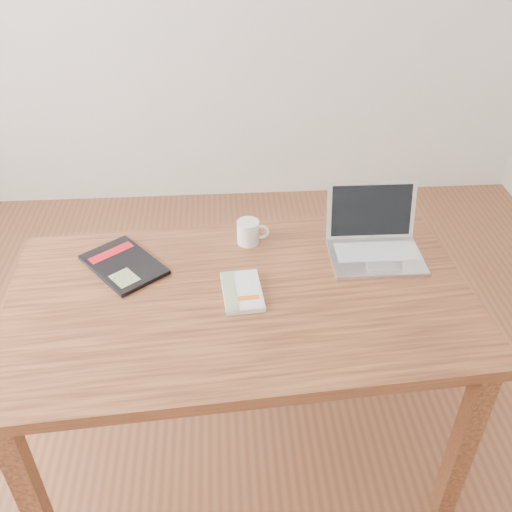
{
  "coord_description": "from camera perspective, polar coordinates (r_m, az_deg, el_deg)",
  "views": [
    {
      "loc": [
        0.12,
        -1.26,
        1.87
      ],
      "look_at": [
        0.21,
        0.13,
        0.85
      ],
      "focal_mm": 40.0,
      "sensor_mm": 36.0,
      "label": 1
    }
  ],
  "objects": [
    {
      "name": "room",
      "position": [
        1.37,
        -11.82,
        13.47
      ],
      "size": [
        4.04,
        4.04,
        2.7
      ],
      "color": "brown",
      "rests_on": "ground"
    },
    {
      "name": "desk",
      "position": [
        1.8,
        -1.47,
        -6.09
      ],
      "size": [
        1.46,
        0.9,
        0.75
      ],
      "rotation": [
        0.0,
        0.0,
        0.07
      ],
      "color": "brown",
      "rests_on": "ground"
    },
    {
      "name": "white_guidebook",
      "position": [
        1.74,
        -1.4,
        -3.58
      ],
      "size": [
        0.13,
        0.2,
        0.02
      ],
      "rotation": [
        0.0,
        0.0,
        0.07
      ],
      "color": "silver",
      "rests_on": "desk"
    },
    {
      "name": "black_guidebook",
      "position": [
        1.89,
        -13.1,
        -0.84
      ],
      "size": [
        0.31,
        0.32,
        0.01
      ],
      "rotation": [
        0.0,
        0.0,
        0.67
      ],
      "color": "black",
      "rests_on": "desk"
    },
    {
      "name": "laptop",
      "position": [
        1.93,
        11.74,
        1.59
      ],
      "size": [
        0.3,
        0.26,
        0.21
      ],
      "rotation": [
        0.0,
        0.0,
        -0.01
      ],
      "color": "silver",
      "rests_on": "desk"
    },
    {
      "name": "coffee_mug",
      "position": [
        1.94,
        -0.71,
        2.45
      ],
      "size": [
        0.11,
        0.08,
        0.08
      ],
      "rotation": [
        0.0,
        0.0,
        -0.04
      ],
      "color": "silver",
      "rests_on": "desk"
    }
  ]
}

